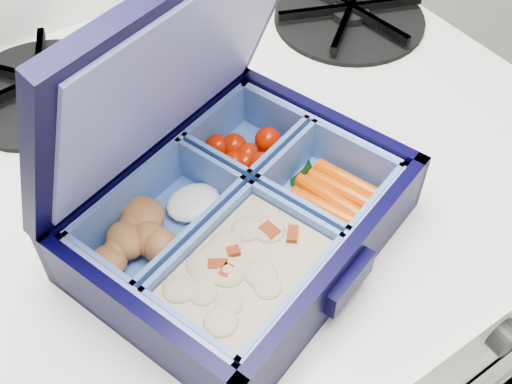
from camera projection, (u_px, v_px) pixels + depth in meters
stove at (239, 340)px, 0.95m from camera, size 0.59×0.59×0.88m
bento_box at (242, 219)px, 0.51m from camera, size 0.29×0.26×0.06m
burner_grate at (350, 11)px, 0.72m from camera, size 0.22×0.22×0.02m
burner_grate_rear at (40, 86)px, 0.64m from camera, size 0.18×0.18×0.02m
fork at (214, 101)px, 0.64m from camera, size 0.15×0.12×0.01m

